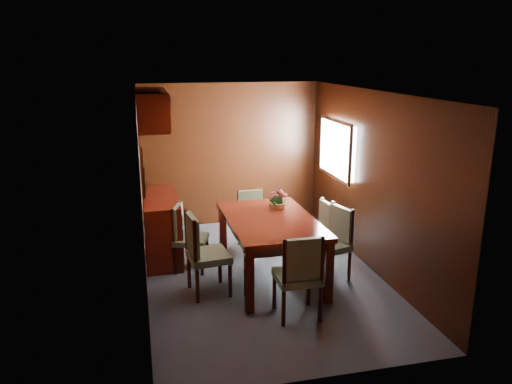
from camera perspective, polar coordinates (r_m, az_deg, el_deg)
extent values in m
plane|color=#404A57|center=(6.74, 0.74, -9.47)|extent=(4.50, 4.50, 0.00)
cube|color=black|center=(6.15, -12.91, -0.41)|extent=(0.02, 4.50, 2.40)
cube|color=black|center=(6.84, 13.07, 1.17)|extent=(0.02, 4.50, 2.40)
cube|color=black|center=(8.47, -2.92, 4.27)|extent=(3.00, 0.02, 2.40)
cube|color=black|center=(4.29, 8.13, -7.17)|extent=(3.00, 0.02, 2.40)
cube|color=black|center=(6.13, 0.82, 11.33)|extent=(3.00, 4.50, 0.02)
cube|color=white|center=(7.75, 9.49, 4.92)|extent=(0.14, 1.10, 0.80)
cube|color=#B2B2B7|center=(7.73, 9.01, 4.90)|extent=(0.04, 1.20, 0.90)
cube|color=black|center=(7.10, -12.82, 2.37)|extent=(0.03, 1.36, 0.41)
cube|color=silver|center=(7.10, -12.68, 2.38)|extent=(0.01, 1.30, 0.35)
cube|color=#390D07|center=(6.97, -11.83, 9.28)|extent=(0.40, 1.40, 0.50)
cube|color=#390D07|center=(7.33, -10.72, -3.85)|extent=(0.48, 1.40, 0.90)
cube|color=#390D07|center=(5.70, -0.79, -10.14)|extent=(0.10, 0.10, 0.76)
cube|color=#390D07|center=(5.97, 8.26, -9.07)|extent=(0.10, 0.10, 0.76)
cube|color=#390D07|center=(7.15, -3.82, -4.71)|extent=(0.10, 0.10, 0.76)
cube|color=#390D07|center=(7.37, 3.50, -4.08)|extent=(0.10, 0.10, 0.76)
cube|color=black|center=(6.41, 1.67, -4.05)|extent=(0.99, 1.64, 0.11)
cube|color=#390D07|center=(6.38, 1.67, -3.31)|extent=(1.13, 1.77, 0.07)
cylinder|color=black|center=(6.38, -7.66, -9.07)|extent=(0.05, 0.05, 0.42)
cylinder|color=black|center=(6.00, -6.71, -10.68)|extent=(0.05, 0.05, 0.42)
cylinder|color=black|center=(6.47, -4.14, -8.60)|extent=(0.05, 0.05, 0.42)
cylinder|color=black|center=(6.10, -2.96, -10.14)|extent=(0.05, 0.05, 0.42)
cube|color=#5E7458|center=(6.12, -5.43, -7.30)|extent=(0.53, 0.55, 0.09)
cylinder|color=black|center=(6.17, -7.94, -4.45)|extent=(0.05, 0.05, 0.55)
cylinder|color=black|center=(5.78, -6.98, -5.81)|extent=(0.05, 0.05, 0.55)
cube|color=#5E7458|center=(5.97, -7.28, -4.89)|extent=(0.12, 0.45, 0.47)
cylinder|color=black|center=(7.12, -8.46, -6.63)|extent=(0.04, 0.04, 0.37)
cylinder|color=black|center=(6.78, -9.21, -7.83)|extent=(0.04, 0.04, 0.37)
cylinder|color=black|center=(7.04, -5.59, -6.78)|extent=(0.04, 0.04, 0.37)
cylinder|color=black|center=(6.70, -6.20, -7.99)|extent=(0.04, 0.04, 0.37)
cube|color=#5E7458|center=(6.82, -7.44, -5.42)|extent=(0.53, 0.55, 0.08)
cylinder|color=black|center=(6.95, -8.70, -2.90)|extent=(0.04, 0.04, 0.49)
cylinder|color=black|center=(6.60, -9.47, -3.92)|extent=(0.04, 0.04, 0.49)
cube|color=#5E7458|center=(6.77, -8.93, -3.25)|extent=(0.18, 0.40, 0.42)
cylinder|color=black|center=(6.62, 10.61, -8.39)|extent=(0.04, 0.04, 0.39)
cylinder|color=black|center=(6.90, 8.48, -7.26)|extent=(0.04, 0.04, 0.39)
cylinder|color=black|center=(6.40, 7.95, -9.13)|extent=(0.04, 0.04, 0.39)
cylinder|color=black|center=(6.69, 5.87, -7.92)|extent=(0.04, 0.04, 0.39)
cube|color=#5E7458|center=(6.55, 8.31, -6.11)|extent=(0.55, 0.56, 0.08)
cylinder|color=black|center=(6.44, 10.90, -4.16)|extent=(0.04, 0.04, 0.52)
cylinder|color=black|center=(6.73, 8.72, -3.19)|extent=(0.04, 0.04, 0.52)
cube|color=#5E7458|center=(6.56, 9.66, -3.53)|extent=(0.17, 0.42, 0.44)
cylinder|color=black|center=(6.99, 8.73, -7.09)|extent=(0.04, 0.04, 0.36)
cylinder|color=black|center=(7.30, 7.36, -6.07)|extent=(0.04, 0.04, 0.36)
cylinder|color=black|center=(6.84, 6.12, -7.52)|extent=(0.04, 0.04, 0.36)
cylinder|color=black|center=(7.15, 4.83, -6.44)|extent=(0.04, 0.04, 0.36)
cube|color=#5E7458|center=(6.98, 6.82, -4.98)|extent=(0.45, 0.47, 0.07)
cylinder|color=black|center=(6.83, 8.96, -3.40)|extent=(0.04, 0.04, 0.48)
cylinder|color=black|center=(7.14, 7.55, -2.51)|extent=(0.04, 0.04, 0.48)
cube|color=#5E7458|center=(6.97, 8.11, -2.82)|extent=(0.10, 0.39, 0.41)
cylinder|color=black|center=(5.51, 3.16, -13.20)|extent=(0.05, 0.05, 0.40)
cylinder|color=black|center=(5.62, 7.34, -12.68)|extent=(0.05, 0.05, 0.40)
cylinder|color=black|center=(5.84, 2.11, -11.40)|extent=(0.05, 0.05, 0.40)
cylinder|color=black|center=(5.95, 6.05, -10.96)|extent=(0.05, 0.05, 0.40)
cube|color=#5E7458|center=(5.61, 4.73, -9.64)|extent=(0.48, 0.46, 0.08)
cylinder|color=black|center=(5.26, 3.28, -8.14)|extent=(0.05, 0.05, 0.54)
cylinder|color=black|center=(5.38, 7.58, -7.70)|extent=(0.05, 0.05, 0.54)
cube|color=#5E7458|center=(5.33, 5.39, -7.63)|extent=(0.44, 0.07, 0.46)
cylinder|color=black|center=(7.78, 0.64, -4.56)|extent=(0.04, 0.04, 0.35)
cylinder|color=black|center=(7.70, -1.98, -4.79)|extent=(0.04, 0.04, 0.35)
cylinder|color=black|center=(7.47, 1.33, -5.43)|extent=(0.04, 0.04, 0.35)
cylinder|color=black|center=(7.39, -1.39, -5.69)|extent=(0.04, 0.04, 0.35)
cube|color=#5E7458|center=(7.50, -0.35, -3.46)|extent=(0.43, 0.41, 0.07)
cylinder|color=black|center=(7.64, 0.63, -1.25)|extent=(0.04, 0.04, 0.47)
cylinder|color=black|center=(7.56, -2.02, -1.45)|extent=(0.04, 0.04, 0.47)
cube|color=#5E7458|center=(7.58, -0.66, -1.25)|extent=(0.38, 0.06, 0.40)
cylinder|color=#CB763E|center=(6.80, 2.49, -1.50)|extent=(0.24, 0.24, 0.07)
sphere|color=#224316|center=(6.78, 2.49, -1.05)|extent=(0.18, 0.18, 0.18)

